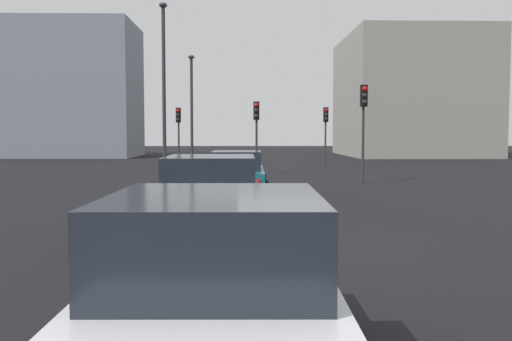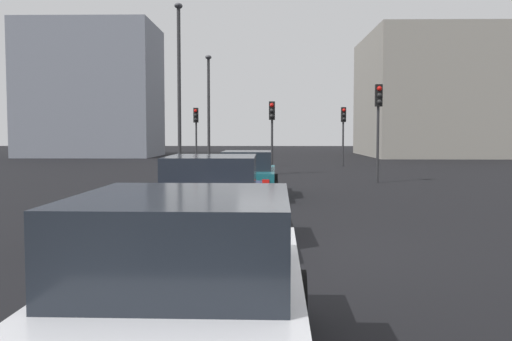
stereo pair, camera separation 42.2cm
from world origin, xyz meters
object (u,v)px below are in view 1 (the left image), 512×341
(car_teal_right_lead, at_px, (237,174))
(street_lamp_kerbside, at_px, (164,77))
(traffic_light_near_left, at_px, (256,122))
(car_white_right_third, at_px, (216,296))
(traffic_light_near_right, at_px, (326,124))
(traffic_light_far_right, at_px, (364,112))
(street_lamp_far, at_px, (192,101))
(traffic_light_far_left, at_px, (178,124))
(car_navy_right_second, at_px, (211,201))

(car_teal_right_lead, bearing_deg, street_lamp_kerbside, 25.58)
(car_teal_right_lead, bearing_deg, traffic_light_near_left, -4.24)
(car_white_right_third, height_order, traffic_light_near_left, traffic_light_near_left)
(traffic_light_near_left, relative_size, street_lamp_kerbside, 0.46)
(traffic_light_near_right, xyz_separation_m, traffic_light_far_right, (-11.53, 0.11, 0.29))
(traffic_light_far_right, bearing_deg, car_white_right_third, -16.78)
(car_teal_right_lead, distance_m, street_lamp_far, 15.08)
(car_teal_right_lead, xyz_separation_m, traffic_light_far_left, (16.69, 3.72, 1.88))
(traffic_light_near_right, bearing_deg, street_lamp_far, -81.21)
(traffic_light_far_left, bearing_deg, street_lamp_far, 30.12)
(traffic_light_far_left, relative_size, street_lamp_kerbside, 0.46)
(traffic_light_far_left, height_order, traffic_light_far_right, traffic_light_far_right)
(car_teal_right_lead, distance_m, car_white_right_third, 14.09)
(car_white_right_third, bearing_deg, traffic_light_near_left, -0.96)
(street_lamp_kerbside, bearing_deg, traffic_light_far_right, -103.61)
(car_teal_right_lead, bearing_deg, traffic_light_far_right, -44.52)
(traffic_light_near_left, bearing_deg, car_navy_right_second, 1.90)
(car_white_right_third, xyz_separation_m, traffic_light_near_left, (23.79, -0.90, 1.84))
(car_white_right_third, distance_m, traffic_light_near_left, 23.88)
(car_navy_right_second, bearing_deg, traffic_light_far_right, -23.55)
(traffic_light_near_right, bearing_deg, traffic_light_far_left, -96.49)
(traffic_light_far_left, xyz_separation_m, traffic_light_far_right, (-11.57, -8.93, 0.31))
(car_navy_right_second, relative_size, traffic_light_far_right, 1.16)
(traffic_light_near_right, xyz_separation_m, street_lamp_far, (-2.16, 8.03, 1.26))
(traffic_light_near_left, relative_size, traffic_light_far_left, 1.00)
(car_teal_right_lead, relative_size, car_navy_right_second, 1.01)
(traffic_light_near_left, xyz_separation_m, traffic_light_far_left, (6.99, 4.60, -0.00))
(traffic_light_near_left, bearing_deg, street_lamp_kerbside, -52.75)
(traffic_light_far_left, bearing_deg, traffic_light_far_right, 43.08)
(car_navy_right_second, height_order, car_white_right_third, car_navy_right_second)
(car_teal_right_lead, xyz_separation_m, car_navy_right_second, (-7.85, 0.40, 0.06))
(street_lamp_far, bearing_deg, traffic_light_near_right, -74.95)
(car_navy_right_second, relative_size, traffic_light_far_left, 1.31)
(car_navy_right_second, distance_m, car_white_right_third, 6.25)
(traffic_light_far_right, bearing_deg, street_lamp_far, -141.37)
(car_navy_right_second, relative_size, car_white_right_third, 1.06)
(car_navy_right_second, xyz_separation_m, street_lamp_far, (22.35, 2.31, 3.10))
(traffic_light_near_right, relative_size, traffic_light_far_left, 1.01)
(car_white_right_third, bearing_deg, street_lamp_kerbside, 9.96)
(car_teal_right_lead, distance_m, traffic_light_near_left, 9.93)
(traffic_light_near_left, bearing_deg, car_teal_right_lead, 0.88)
(street_lamp_far, bearing_deg, street_lamp_kerbside, 175.45)
(car_white_right_third, relative_size, traffic_light_near_right, 1.22)
(car_navy_right_second, distance_m, street_lamp_kerbside, 15.76)
(street_lamp_kerbside, xyz_separation_m, street_lamp_far, (7.32, -0.58, -0.68))
(traffic_light_near_right, bearing_deg, traffic_light_near_left, -38.80)
(street_lamp_far, bearing_deg, car_navy_right_second, -174.10)
(car_teal_right_lead, distance_m, traffic_light_near_right, 17.59)
(car_teal_right_lead, xyz_separation_m, traffic_light_near_left, (9.71, -0.88, 1.88))
(car_navy_right_second, xyz_separation_m, traffic_light_far_right, (12.97, -5.61, 2.13))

